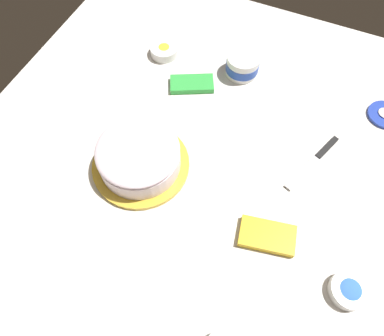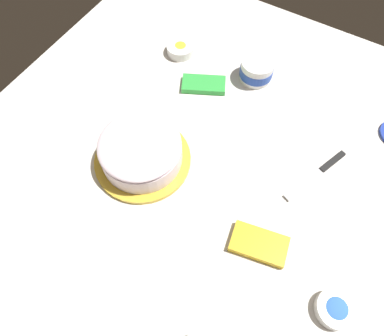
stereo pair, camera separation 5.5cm
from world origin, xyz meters
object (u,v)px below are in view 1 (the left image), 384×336
at_px(frosting_tub, 243,65).
at_px(candy_box_lower, 192,84).
at_px(spreading_knife, 317,158).
at_px(candy_box_upper, 267,236).
at_px(sprinkle_bowl_blue, 349,290).
at_px(sprinkle_bowl_yellow, 164,50).
at_px(frosted_cake, 139,157).

height_order(frosting_tub, candy_box_lower, frosting_tub).
xyz_separation_m(spreading_knife, candy_box_upper, (0.06, 0.29, 0.01)).
xyz_separation_m(candy_box_lower, candy_box_upper, (-0.39, 0.39, 0.00)).
distance_m(frosting_tub, sprinkle_bowl_blue, 0.74).
height_order(spreading_knife, sprinkle_bowl_yellow, sprinkle_bowl_yellow).
distance_m(sprinkle_bowl_blue, candy_box_lower, 0.75).
xyz_separation_m(sprinkle_bowl_blue, candy_box_upper, (0.22, -0.05, -0.01)).
xyz_separation_m(sprinkle_bowl_blue, sprinkle_bowl_yellow, (0.75, -0.54, -0.00)).
bearing_deg(spreading_knife, frosting_tub, -35.68).
distance_m(frosted_cake, candy_box_lower, 0.34).
relative_size(spreading_knife, sprinkle_bowl_blue, 2.49).
height_order(frosting_tub, candy_box_upper, frosting_tub).
height_order(sprinkle_bowl_yellow, candy_box_lower, sprinkle_bowl_yellow).
xyz_separation_m(sprinkle_bowl_yellow, candy_box_lower, (-0.15, 0.10, -0.01)).
relative_size(frosted_cake, sprinkle_bowl_blue, 3.07).
xyz_separation_m(frosting_tub, candy_box_lower, (0.13, 0.12, -0.03)).
relative_size(spreading_knife, candy_box_upper, 1.59).
height_order(sprinkle_bowl_yellow, candy_box_upper, sprinkle_bowl_yellow).
height_order(frosted_cake, sprinkle_bowl_blue, frosted_cake).
distance_m(frosting_tub, candy_box_lower, 0.18).
bearing_deg(sprinkle_bowl_blue, frosting_tub, -49.82).
relative_size(sprinkle_bowl_blue, candy_box_upper, 0.64).
relative_size(candy_box_lower, candy_box_upper, 0.99).
distance_m(spreading_knife, sprinkle_bowl_blue, 0.37).
xyz_separation_m(frosted_cake, sprinkle_bowl_yellow, (0.14, -0.43, -0.03)).
bearing_deg(spreading_knife, sprinkle_bowl_yellow, -18.69).
bearing_deg(frosted_cake, candy_box_upper, 171.96).
bearing_deg(frosting_tub, spreading_knife, 144.32).
relative_size(frosting_tub, sprinkle_bowl_yellow, 1.14).
xyz_separation_m(sprinkle_bowl_blue, candy_box_lower, (0.61, -0.44, -0.01)).
height_order(candy_box_lower, candy_box_upper, candy_box_upper).
bearing_deg(candy_box_upper, sprinkle_bowl_yellow, -53.58).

